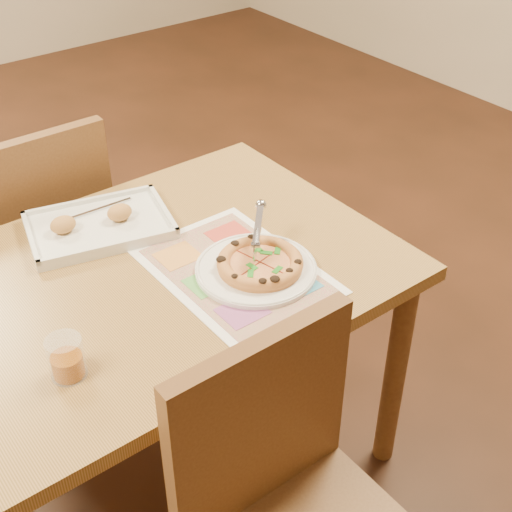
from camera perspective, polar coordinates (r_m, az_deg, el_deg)
room at (r=1.44m, az=-12.73°, el=18.16°), size 7.00×7.00×7.00m
dining_table at (r=1.79m, az=-9.76°, el=-4.17°), size 1.30×0.85×0.72m
chair_near at (r=1.49m, az=2.59°, el=-18.24°), size 0.42×0.42×0.47m
chair_far at (r=2.29m, az=-17.01°, el=2.37°), size 0.42×0.42×0.47m
plate at (r=1.73m, az=0.00°, el=-1.13°), size 0.36×0.36×0.02m
pizza at (r=1.72m, az=0.32°, el=-0.58°), size 0.21×0.21×0.03m
pizza_cutter at (r=1.73m, az=0.12°, el=1.98°), size 0.12×0.12×0.09m
appetizer_tray at (r=1.92m, az=-12.49°, el=2.36°), size 0.42×0.33×0.06m
glass_tumbler at (r=1.50m, az=-14.91°, el=-8.04°), size 0.07×0.07×0.09m
menu at (r=1.74m, az=-1.67°, el=-1.17°), size 0.34×0.47×0.00m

